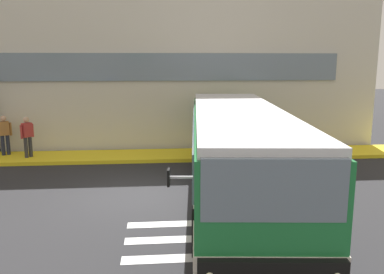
% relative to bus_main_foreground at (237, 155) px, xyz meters
% --- Properties ---
extents(ground_plane, '(80.00, 90.00, 0.02)m').
position_rel_bus_main_foreground_xyz_m(ground_plane, '(-2.93, 0.57, -1.34)').
color(ground_plane, '#232326').
rests_on(ground_plane, ground).
extents(bay_paint_stripes, '(4.40, 3.96, 0.01)m').
position_rel_bus_main_foreground_xyz_m(bay_paint_stripes, '(-0.93, -3.63, -1.33)').
color(bay_paint_stripes, silver).
rests_on(bay_paint_stripes, ground).
extents(terminal_building, '(23.33, 13.80, 7.82)m').
position_rel_bus_main_foreground_xyz_m(terminal_building, '(-3.62, 12.20, 2.57)').
color(terminal_building, beige).
rests_on(terminal_building, ground).
extents(boarding_curb, '(25.53, 2.00, 0.15)m').
position_rel_bus_main_foreground_xyz_m(boarding_curb, '(-2.93, 5.37, -1.26)').
color(boarding_curb, yellow).
rests_on(boarding_curb, ground).
extents(bus_main_foreground, '(4.00, 11.32, 2.70)m').
position_rel_bus_main_foreground_xyz_m(bus_main_foreground, '(0.00, 0.00, 0.00)').
color(bus_main_foreground, '#1E7238').
rests_on(bus_main_foreground, ground).
extents(passenger_near_column, '(0.53, 0.49, 1.68)m').
position_rel_bus_main_foreground_xyz_m(passenger_near_column, '(-8.77, 5.77, -0.22)').
color(passenger_near_column, '#1E2338').
rests_on(passenger_near_column, boarding_curb).
extents(passenger_by_doorway, '(0.41, 0.47, 1.68)m').
position_rel_bus_main_foreground_xyz_m(passenger_by_doorway, '(-7.67, 5.24, -0.25)').
color(passenger_by_doorway, '#2D2D33').
rests_on(passenger_by_doorway, boarding_curb).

